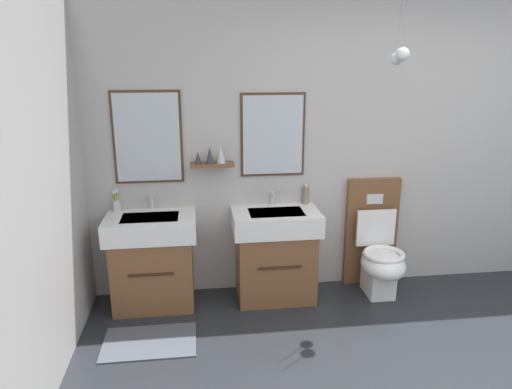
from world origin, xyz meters
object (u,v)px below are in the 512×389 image
Objects in this scene: vanity_sink_left at (153,259)px; toothbrush_cup at (117,204)px; vanity_sink_right at (275,253)px; toilet at (377,251)px; soap_dispenser at (306,195)px.

vanity_sink_left is 4.08× the size of toothbrush_cup.
vanity_sink_left is 1.00× the size of vanity_sink_right.
vanity_sink_left is 1.04m from vanity_sink_right.
toilet is (0.92, 0.00, -0.04)m from vanity_sink_right.
vanity_sink_right is 4.08× the size of toothbrush_cup.
toilet reaches higher than vanity_sink_right.
toothbrush_cup is at bearing -179.65° from soap_dispenser.
toilet reaches higher than vanity_sink_left.
vanity_sink_left is at bearing -179.94° from toilet.
vanity_sink_right is 4.21× the size of soap_dispenser.
soap_dispenser is (0.30, 0.17, 0.46)m from vanity_sink_right.
toilet is 0.81m from soap_dispenser.
toilet reaches higher than toothbrush_cup.
toilet is 5.32× the size of soap_dispenser.
soap_dispenser is at bearing 0.35° from toothbrush_cup.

